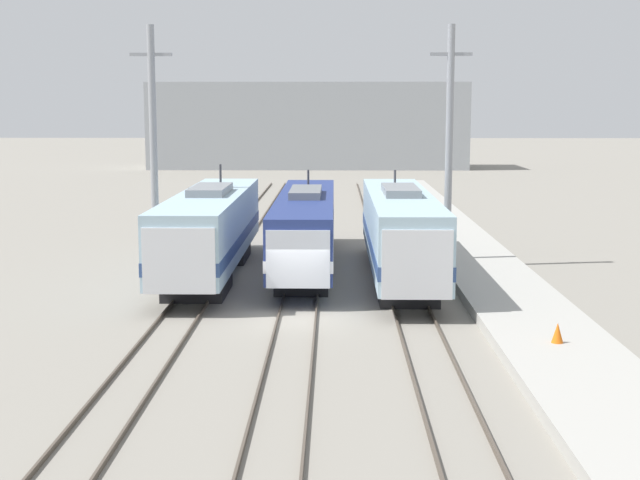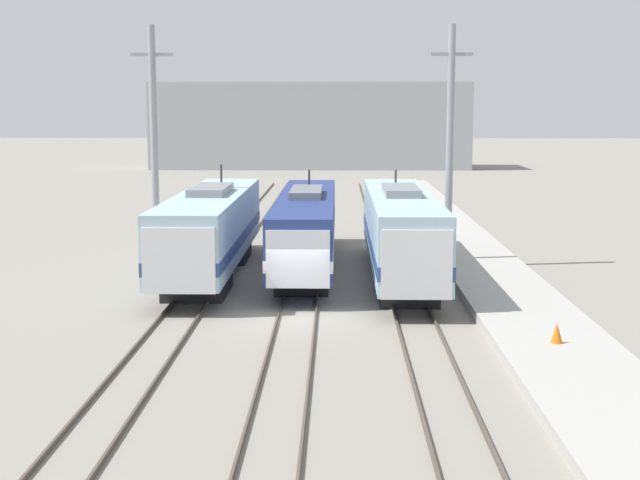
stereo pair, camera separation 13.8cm
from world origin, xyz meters
The scene contains 12 objects.
ground_plane centered at (0.00, 0.00, 0.00)m, with size 400.00×400.00×0.00m, color gray.
rail_pair_far_left centered at (-4.47, 0.00, 0.07)m, with size 1.51×120.00×0.15m.
rail_pair_center centered at (0.00, 0.00, 0.07)m, with size 1.51×120.00×0.15m.
rail_pair_far_right centered at (4.47, 0.00, 0.07)m, with size 1.51×120.00×0.15m.
locomotive_far_left centered at (-4.47, 8.42, 2.21)m, with size 3.07×17.75×5.07m.
locomotive_center centered at (0.00, 10.40, 2.07)m, with size 2.77×19.21×4.64m.
locomotive_far_right centered at (4.47, 7.56, 2.24)m, with size 2.90×17.64×4.86m.
catenary_tower_left centered at (-7.62, 11.47, 6.14)m, with size 2.08×0.37×11.99m.
catenary_tower_right centered at (7.11, 11.47, 6.14)m, with size 2.08×0.37×11.99m.
platform centered at (8.72, 0.00, 0.21)m, with size 4.00×120.00×0.42m.
traffic_cone centered at (8.67, -4.79, 0.75)m, with size 0.39×0.39×0.66m.
depot_building centered at (-2.06, 85.62, 5.56)m, with size 41.27×10.62×11.12m.
Camera 1 is at (1.43, -32.98, 8.00)m, focal length 50.00 mm.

